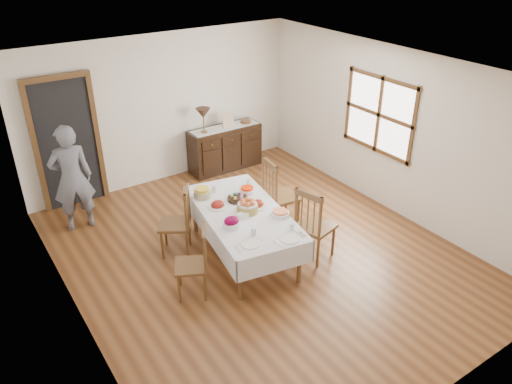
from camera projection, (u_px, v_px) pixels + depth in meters
ground at (260, 253)px, 7.11m from camera, size 6.00×6.00×0.00m
room_shell at (233, 139)px, 6.57m from camera, size 5.02×6.02×2.65m
dining_table at (243, 217)px, 6.80m from camera, size 1.38×2.21×0.71m
chair_left_near at (195, 262)px, 6.13m from camera, size 0.53×0.53×0.95m
chair_left_far at (178, 220)px, 6.92m from camera, size 0.59×0.59×1.02m
chair_right_near at (313, 224)px, 6.76m from camera, size 0.56×0.56×1.10m
chair_right_far at (278, 194)px, 7.50m from camera, size 0.53×0.53×1.13m
sideboard at (225, 148)px, 9.43m from camera, size 1.38×0.50×0.83m
person at (71, 175)px, 7.34m from camera, size 0.59×0.42×1.78m
bread_basket at (247, 207)px, 6.71m from camera, size 0.29×0.29×0.19m
egg_basket at (237, 198)px, 7.02m from camera, size 0.28×0.28×0.10m
ham_platter_a at (218, 205)px, 6.85m from camera, size 0.28×0.28×0.11m
ham_platter_b at (257, 204)px, 6.87m from camera, size 0.30×0.30×0.11m
beet_bowl at (232, 223)px, 6.38m from camera, size 0.21×0.21×0.15m
carrot_bowl at (247, 190)px, 7.21m from camera, size 0.22×0.22×0.09m
pineapple_bowl at (202, 193)px, 7.08m from camera, size 0.24×0.24×0.14m
casserole_dish at (280, 213)px, 6.65m from camera, size 0.25×0.25×0.07m
butter_dish at (243, 215)px, 6.59m from camera, size 0.15×0.11×0.07m
setting_left at (251, 239)px, 6.12m from camera, size 0.44×0.31×0.10m
setting_right at (290, 235)px, 6.21m from camera, size 0.44×0.31×0.10m
glass_far_a at (214, 189)px, 7.22m from camera, size 0.07×0.07×0.11m
glass_far_b at (249, 182)px, 7.41m from camera, size 0.07×0.07×0.11m
runner at (225, 127)px, 9.22m from camera, size 1.30×0.35×0.01m
table_lamp at (203, 114)px, 8.83m from camera, size 0.26×0.26×0.46m
picture_frame at (228, 120)px, 9.19m from camera, size 0.22×0.08×0.28m
deco_bowl at (246, 122)px, 9.42m from camera, size 0.20×0.20×0.06m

